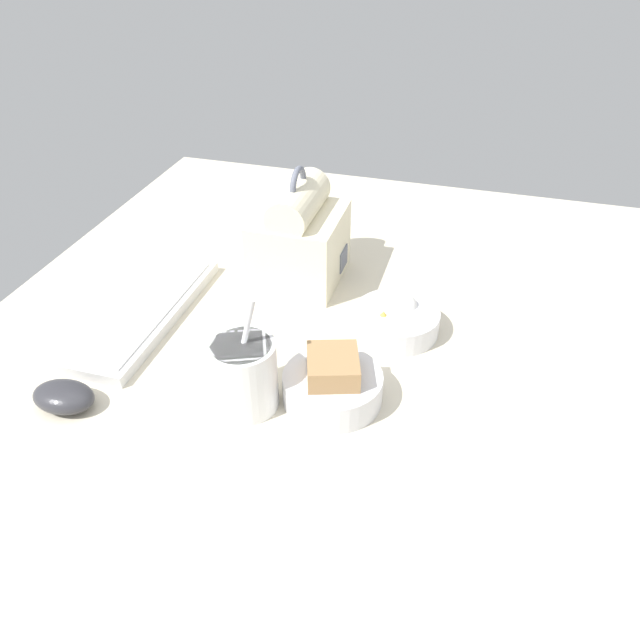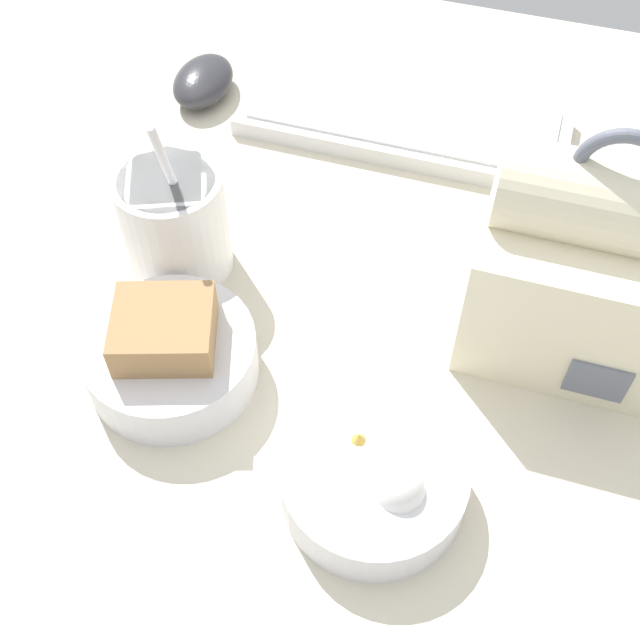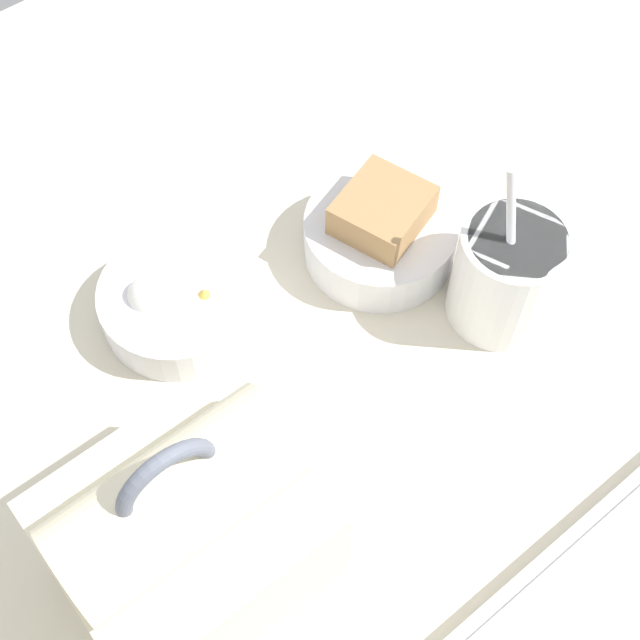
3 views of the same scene
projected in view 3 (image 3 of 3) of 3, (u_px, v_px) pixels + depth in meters
The scene contains 6 objects.
desk_surface at pixel (361, 326), 77.20cm from camera, with size 140.00×110.00×2.00cm.
keyboard at pixel (591, 633), 61.69cm from camera, with size 33.04×11.94×2.10cm.
lunch_bag at pixel (188, 534), 58.33cm from camera, with size 16.05×14.35×20.54cm.
soup_cup at pixel (508, 273), 72.50cm from camera, with size 8.95×8.95×16.77cm.
bento_bowl_sandwich at pixel (380, 232), 77.82cm from camera, with size 13.46×13.46×7.41cm.
bento_bowl_snacks at pixel (178, 302), 74.79cm from camera, with size 13.16×13.16×5.54cm.
Camera 3 is at (27.88, 29.22, 66.89)cm, focal length 50.00 mm.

